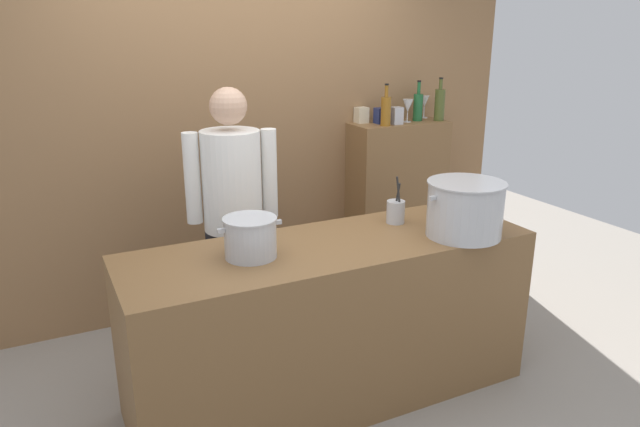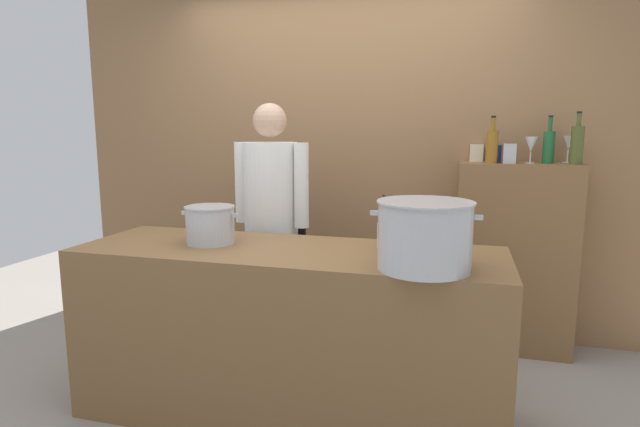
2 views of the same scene
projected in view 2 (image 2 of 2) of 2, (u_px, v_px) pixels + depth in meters
ground_plane at (289, 412)px, 2.72m from camera, size 8.00×8.00×0.00m
brick_back_panel at (348, 129)px, 3.81m from camera, size 4.40×0.10×3.00m
prep_counter at (288, 333)px, 2.65m from camera, size 2.17×0.70×0.90m
bar_cabinet at (514, 258)px, 3.43m from camera, size 0.76×0.32×1.28m
chef at (272, 214)px, 3.24m from camera, size 0.52×0.38×1.66m
stockpot_large at (424, 235)px, 2.17m from camera, size 0.47×0.42×0.30m
stockpot_small at (210, 225)px, 2.68m from camera, size 0.33×0.26×0.20m
utensil_crock at (387, 235)px, 2.56m from camera, size 0.10×0.10×0.28m
wine_bottle_olive at (577, 144)px, 3.16m from camera, size 0.08×0.08×0.33m
wine_bottle_green at (549, 146)px, 3.27m from camera, size 0.07×0.07×0.31m
wine_bottle_amber at (492, 146)px, 3.27m from camera, size 0.07×0.07×0.30m
wine_glass_short at (568, 144)px, 3.33m from camera, size 0.07×0.07×0.18m
wine_glass_wide at (531, 145)px, 3.28m from camera, size 0.08×0.08×0.17m
spice_tin_cream at (476, 153)px, 3.49m from camera, size 0.09×0.09×0.12m
spice_tin_silver at (509, 154)px, 3.27m from camera, size 0.08×0.08×0.13m
spice_tin_navy at (495, 154)px, 3.37m from camera, size 0.08×0.08×0.12m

